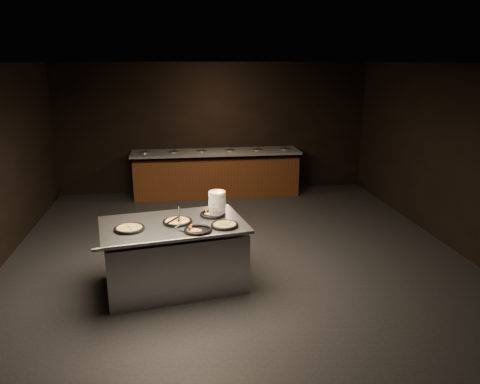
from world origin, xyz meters
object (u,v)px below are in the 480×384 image
at_px(pan_veggie_whole, 129,228).
at_px(pan_cheese_whole, 177,221).
at_px(serving_counter, 174,256).
at_px(plate_stack, 217,203).

height_order(pan_veggie_whole, pan_cheese_whole, same).
xyz_separation_m(serving_counter, pan_cheese_whole, (0.06, 0.01, 0.48)).
relative_size(pan_veggie_whole, pan_cheese_whole, 1.00).
bearing_deg(pan_cheese_whole, pan_veggie_whole, -163.23).
bearing_deg(serving_counter, pan_veggie_whole, -172.62).
xyz_separation_m(plate_stack, pan_veggie_whole, (-1.15, -0.45, -0.14)).
bearing_deg(plate_stack, serving_counter, -155.19).
bearing_deg(plate_stack, pan_cheese_whole, -153.96).
height_order(serving_counter, pan_cheese_whole, pan_cheese_whole).
height_order(serving_counter, plate_stack, plate_stack).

